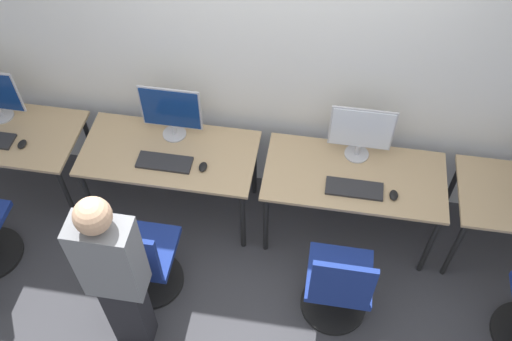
{
  "coord_description": "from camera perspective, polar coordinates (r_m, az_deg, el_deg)",
  "views": [
    {
      "loc": [
        0.39,
        -2.31,
        3.88
      ],
      "look_at": [
        0.0,
        0.13,
        0.86
      ],
      "focal_mm": 40.0,
      "sensor_mm": 36.0,
      "label": 1
    }
  ],
  "objects": [
    {
      "name": "mouse_right",
      "position": [
        4.05,
        13.61,
        -2.41
      ],
      "size": [
        0.06,
        0.09,
        0.03
      ],
      "color": "black",
      "rests_on": "desk_right"
    },
    {
      "name": "keyboard_right",
      "position": [
        4.04,
        9.8,
        -1.8
      ],
      "size": [
        0.4,
        0.15,
        0.02
      ],
      "color": "#262628",
      "rests_on": "desk_right"
    },
    {
      "name": "office_chair_left",
      "position": [
        4.12,
        -11.25,
        -8.93
      ],
      "size": [
        0.48,
        0.48,
        0.91
      ],
      "color": "black",
      "rests_on": "ground_plane"
    },
    {
      "name": "monitor_left",
      "position": [
        4.2,
        -8.5,
        5.88
      ],
      "size": [
        0.45,
        0.18,
        0.46
      ],
      "color": "#B2B2B7",
      "rests_on": "desk_left"
    },
    {
      "name": "keyboard_left",
      "position": [
        4.18,
        -9.14,
        0.81
      ],
      "size": [
        0.4,
        0.15,
        0.02
      ],
      "color": "#262628",
      "rests_on": "desk_left"
    },
    {
      "name": "desk_left",
      "position": [
        4.31,
        -8.63,
        1.18
      ],
      "size": [
        1.3,
        0.64,
        0.71
      ],
      "color": "tan",
      "rests_on": "ground_plane"
    },
    {
      "name": "mouse_far_left",
      "position": [
        4.58,
        -22.35,
        2.45
      ],
      "size": [
        0.06,
        0.09,
        0.03
      ],
      "color": "black",
      "rests_on": "desk_far_left"
    },
    {
      "name": "mouse_left",
      "position": [
        4.11,
        -5.32,
        0.37
      ],
      "size": [
        0.06,
        0.09,
        0.03
      ],
      "color": "black",
      "rests_on": "desk_left"
    },
    {
      "name": "monitor_right",
      "position": [
        4.08,
        10.47,
        3.85
      ],
      "size": [
        0.45,
        0.18,
        0.46
      ],
      "color": "#B2B2B7",
      "rests_on": "desk_right"
    },
    {
      "name": "wall_back",
      "position": [
        3.96,
        1.49,
        12.07
      ],
      "size": [
        12.0,
        0.05,
        2.8
      ],
      "color": "silver",
      "rests_on": "ground_plane"
    },
    {
      "name": "desk_right",
      "position": [
        4.19,
        9.74,
        -1.1
      ],
      "size": [
        1.3,
        0.64,
        0.71
      ],
      "color": "tan",
      "rests_on": "ground_plane"
    },
    {
      "name": "ground_plane",
      "position": [
        4.53,
        -0.26,
        -8.1
      ],
      "size": [
        20.0,
        20.0,
        0.0
      ],
      "primitive_type": "plane",
      "color": "#3D3D42"
    },
    {
      "name": "office_chair_right",
      "position": [
        3.99,
        8.2,
        -11.48
      ],
      "size": [
        0.48,
        0.48,
        0.91
      ],
      "color": "black",
      "rests_on": "ground_plane"
    },
    {
      "name": "person_left",
      "position": [
        3.56,
        -13.88,
        -10.09
      ],
      "size": [
        0.36,
        0.21,
        1.57
      ],
      "color": "#232328",
      "rests_on": "ground_plane"
    }
  ]
}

